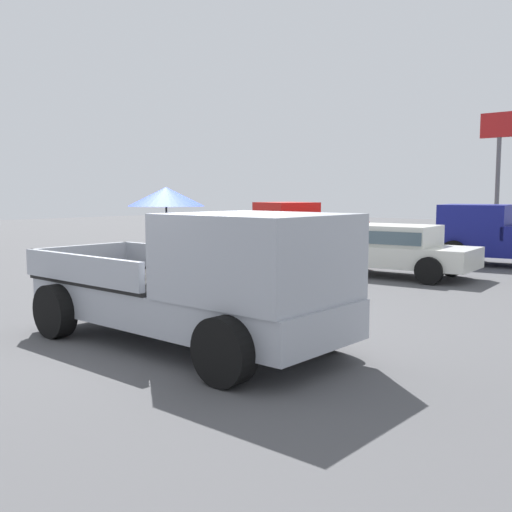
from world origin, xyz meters
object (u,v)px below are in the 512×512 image
at_px(pickup_truck_far, 302,228).
at_px(motel_sign, 499,154).
at_px(pickup_truck_main, 206,281).
at_px(pickup_truck_red, 510,236).
at_px(parked_sedan_far, 391,248).

relative_size(pickup_truck_far, motel_sign, 1.01).
height_order(pickup_truck_far, motel_sign, motel_sign).
bearing_deg(motel_sign, pickup_truck_far, -134.29).
bearing_deg(pickup_truck_far, pickup_truck_main, 137.82).
relative_size(pickup_truck_red, pickup_truck_far, 0.99).
bearing_deg(pickup_truck_far, pickup_truck_red, -156.84).
relative_size(pickup_truck_far, parked_sedan_far, 1.14).
distance_m(pickup_truck_red, pickup_truck_far, 7.08).
height_order(pickup_truck_far, parked_sedan_far, pickup_truck_far).
bearing_deg(pickup_truck_red, pickup_truck_far, -2.83).
distance_m(pickup_truck_far, parked_sedan_far, 6.45).
distance_m(pickup_truck_main, pickup_truck_red, 12.54).
distance_m(pickup_truck_main, pickup_truck_far, 13.72).
relative_size(pickup_truck_red, motel_sign, 1.00).
bearing_deg(parked_sedan_far, pickup_truck_main, 95.49).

